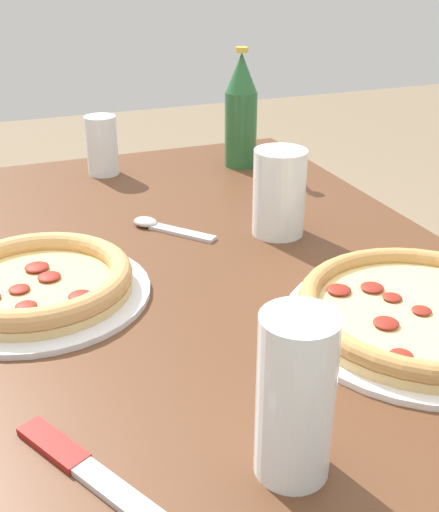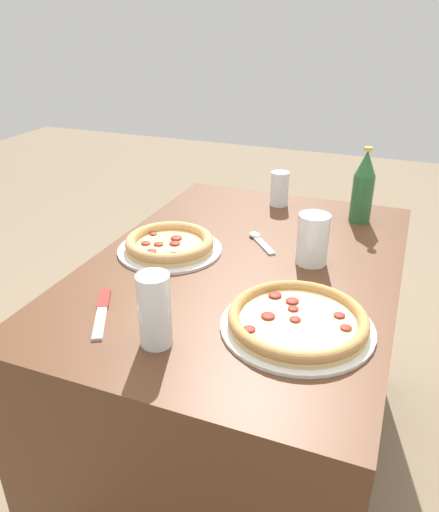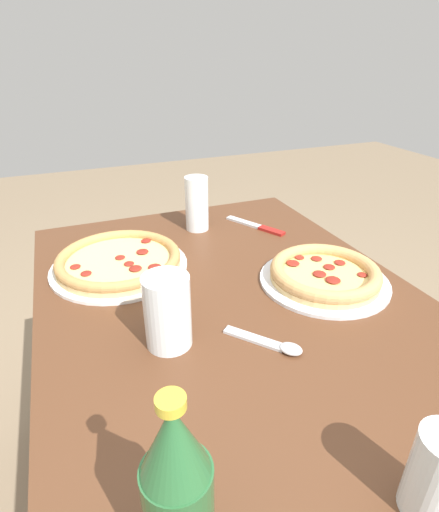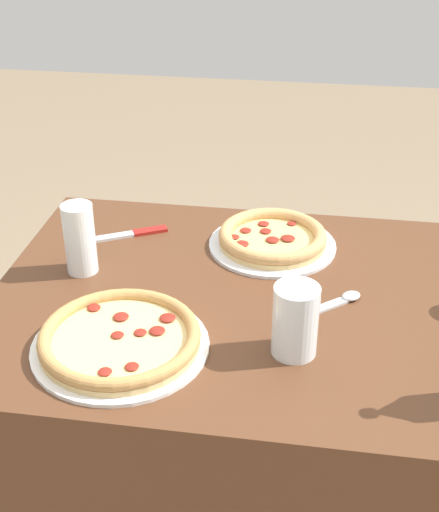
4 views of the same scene
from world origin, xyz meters
The scene contains 9 objects.
table centered at (0.00, 0.00, 0.36)m, with size 1.15×0.80×0.72m.
pizza_salami centered at (-0.26, -0.20, 0.74)m, with size 0.33×0.33×0.04m.
pizza_pepperoni centered at (-0.01, 0.22, 0.74)m, with size 0.29×0.29×0.04m.
glass_water centered at (-0.41, 0.05, 0.79)m, with size 0.07×0.07×0.16m.
glass_red_wine centered at (0.06, -0.17, 0.78)m, with size 0.08×0.08×0.14m.
glass_mango_juice centered at (0.46, 0.03, 0.77)m, with size 0.06×0.06×0.12m.
beer_bottle centered at (0.41, -0.25, 0.84)m, with size 0.07×0.07×0.24m.
knife centered at (-0.36, 0.22, 0.73)m, with size 0.19×0.12×0.01m.
spoon centered at (0.14, 0.01, 0.73)m, with size 0.13×0.12×0.01m.
Camera 1 is at (-0.79, 0.27, 1.14)m, focal length 45.00 mm.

